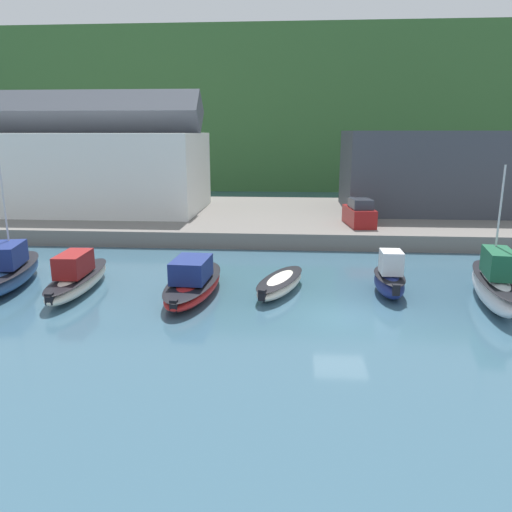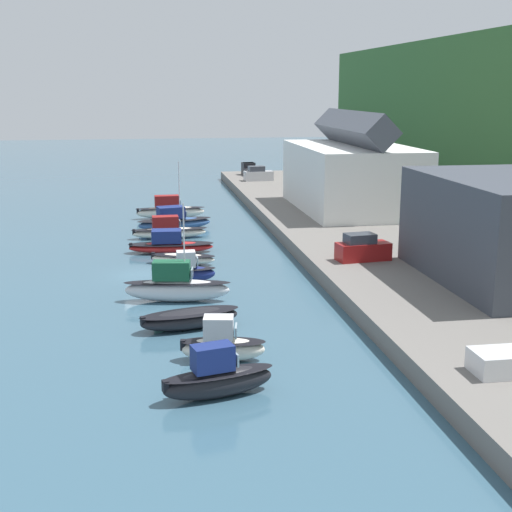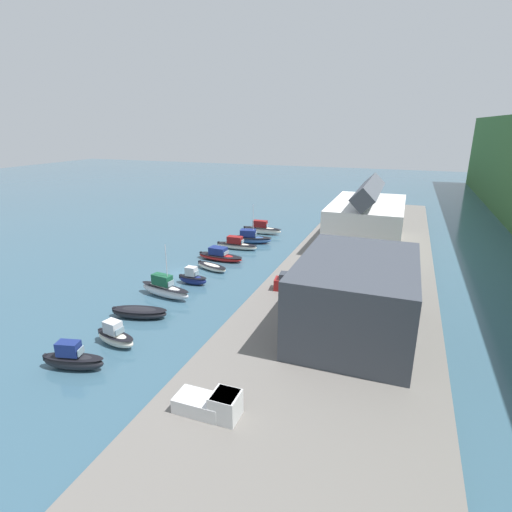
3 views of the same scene
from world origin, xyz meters
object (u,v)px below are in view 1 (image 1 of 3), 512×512
moored_boat_3 (193,282)px  moored_boat_2 (77,278)px  moored_boat_1 (8,270)px  moored_boat_4 (280,283)px  moored_boat_5 (389,279)px  moored_boat_6 (494,284)px  parked_car_2 (359,214)px

moored_boat_3 → moored_boat_2: bearing=-177.6°
moored_boat_1 → moored_boat_4: bearing=-11.9°
moored_boat_2 → moored_boat_5: moored_boat_5 is taller
moored_boat_2 → moored_boat_6: moored_boat_6 is taller
moored_boat_1 → moored_boat_4: 15.36m
moored_boat_4 → moored_boat_5: size_ratio=1.42×
moored_boat_5 → moored_boat_2: bearing=-176.9°
moored_boat_3 → parked_car_2: parked_car_2 is taller
parked_car_2 → moored_boat_1: bearing=-154.3°
moored_boat_2 → moored_boat_4: size_ratio=1.29×
moored_boat_3 → moored_boat_4: moored_boat_3 is taller
moored_boat_2 → parked_car_2: 22.36m
moored_boat_1 → moored_boat_6: bearing=-14.3°
moored_boat_2 → moored_boat_1: bearing=168.2°
moored_boat_1 → moored_boat_6: 26.17m
moored_boat_3 → moored_boat_4: 4.68m
moored_boat_2 → moored_boat_6: (21.80, -0.37, 0.28)m
moored_boat_6 → parked_car_2: bearing=117.1°
moored_boat_1 → parked_car_2: moored_boat_1 is taller
parked_car_2 → moored_boat_3: bearing=-132.8°
moored_boat_3 → moored_boat_4: size_ratio=1.35×
moored_boat_5 → moored_boat_3: bearing=-174.5°
moored_boat_4 → moored_boat_6: 10.87m
moored_boat_1 → moored_boat_3: size_ratio=1.05×
parked_car_2 → moored_boat_4: bearing=-120.4°
moored_boat_1 → parked_car_2: 25.37m
moored_boat_6 → moored_boat_4: bearing=-176.9°
moored_boat_2 → moored_boat_4: 11.03m
moored_boat_1 → moored_boat_5: moored_boat_1 is taller
moored_boat_1 → moored_boat_2: 4.42m
moored_boat_2 → moored_boat_4: moored_boat_2 is taller
moored_boat_2 → moored_boat_6: bearing=-2.7°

